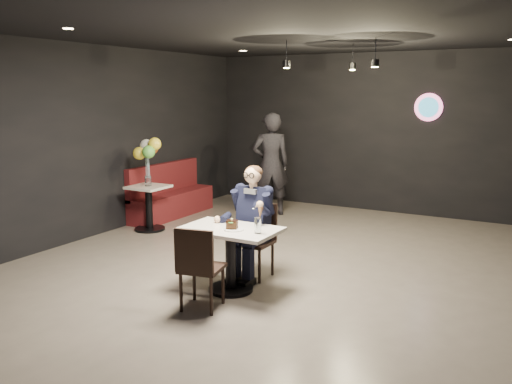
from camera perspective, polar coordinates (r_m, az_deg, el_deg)
The scene contains 17 objects.
floor at distance 6.72m, azimuth 1.97°, elevation -9.30°, with size 9.00×9.00×0.00m, color slate.
wall_sign at distance 10.31m, azimuth 17.71°, elevation 8.50°, with size 0.50×0.06×0.50m, color pink, non-canonical shape.
pendant_lights at distance 8.17m, azimuth 8.74°, elevation 14.64°, with size 1.40×1.20×0.36m, color black.
main_table at distance 6.29m, azimuth -2.69°, elevation -7.11°, with size 1.10×0.70×0.75m, color white.
chair_far at distance 6.71m, azimuth -0.21°, elevation -5.18°, with size 0.42×0.46×0.92m, color black.
chair_near at distance 5.80m, azimuth -5.71°, elevation -7.79°, with size 0.42×0.46×0.92m, color black.
seated_man at distance 6.65m, azimuth -0.21°, elevation -3.03°, with size 0.60×0.80×1.44m, color black.
dessert_plate at distance 6.09m, azimuth -2.35°, elevation -3.95°, with size 0.23×0.23×0.01m, color white.
cake_slice at distance 6.10m, azimuth -2.54°, elevation -3.46°, with size 0.12×0.10×0.09m, color black.
mint_leaf at distance 6.04m, azimuth -2.68°, elevation -3.24°, with size 0.06×0.04×0.01m, color green.
sundae_glass at distance 5.94m, azimuth 0.19°, elevation -3.53°, with size 0.08×0.08×0.17m, color silver.
wafer_cone at distance 5.86m, azimuth 0.45°, elevation -2.17°, with size 0.06×0.06×0.12m, color tan.
booth_bench at distance 10.08m, azimuth -8.85°, elevation 0.18°, with size 0.49×1.95×0.98m, color #4D1017.
side_table at distance 9.16m, azimuth -11.18°, elevation -1.75°, with size 0.58×0.58×0.72m, color white.
balloon_vase at distance 9.07m, azimuth -11.29°, elevation 1.15°, with size 0.11×0.11×0.16m, color silver.
balloon_bunch at distance 9.02m, azimuth -11.38°, elevation 3.57°, with size 0.38×0.38×0.63m, color yellow.
passerby at distance 10.05m, azimuth 1.56°, elevation 2.94°, with size 0.69×0.45×1.90m, color black.
Camera 1 is at (2.87, -5.63, 2.28)m, focal length 38.00 mm.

